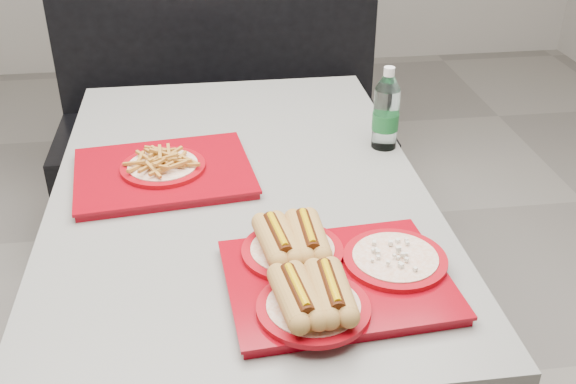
{
  "coord_description": "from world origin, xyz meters",
  "views": [
    {
      "loc": [
        -0.07,
        -1.44,
        1.57
      ],
      "look_at": [
        0.1,
        -0.19,
        0.83
      ],
      "focal_mm": 42.0,
      "sensor_mm": 36.0,
      "label": 1
    }
  ],
  "objects": [
    {
      "name": "water_bottle",
      "position": [
        0.41,
        0.16,
        0.85
      ],
      "size": [
        0.07,
        0.07,
        0.23
      ],
      "rotation": [
        0.0,
        0.0,
        -0.29
      ],
      "color": "silver",
      "rests_on": "diner_table"
    },
    {
      "name": "diner_table",
      "position": [
        0.0,
        0.0,
        0.58
      ],
      "size": [
        0.92,
        1.42,
        0.75
      ],
      "color": "black",
      "rests_on": "ground"
    },
    {
      "name": "tray_far",
      "position": [
        -0.18,
        0.06,
        0.77
      ],
      "size": [
        0.47,
        0.38,
        0.09
      ],
      "rotation": [
        0.0,
        0.0,
        0.11
      ],
      "color": "maroon",
      "rests_on": "diner_table"
    },
    {
      "name": "tray_near",
      "position": [
        0.14,
        -0.43,
        0.78
      ],
      "size": [
        0.45,
        0.39,
        0.09
      ],
      "rotation": [
        0.0,
        0.0,
        0.07
      ],
      "color": "maroon",
      "rests_on": "diner_table"
    },
    {
      "name": "booth_bench",
      "position": [
        0.0,
        1.09,
        0.4
      ],
      "size": [
        1.3,
        0.57,
        1.35
      ],
      "color": "black",
      "rests_on": "ground"
    }
  ]
}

